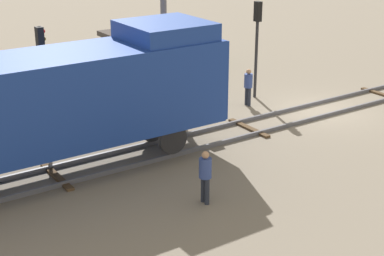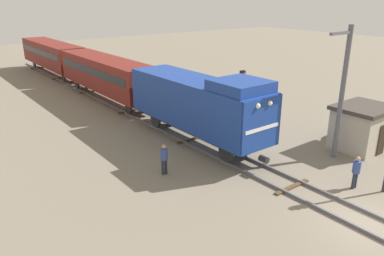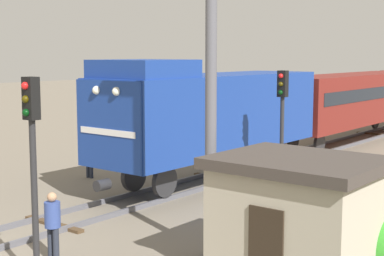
{
  "view_description": "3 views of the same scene",
  "coord_description": "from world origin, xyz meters",
  "px_view_note": "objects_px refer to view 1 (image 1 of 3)",
  "views": [
    {
      "loc": [
        -17.2,
        18.44,
        8.44
      ],
      "look_at": [
        -1.32,
        7.76,
        1.23
      ],
      "focal_mm": 55.0,
      "sensor_mm": 36.0,
      "label": 1
    },
    {
      "loc": [
        -14.01,
        -5.98,
        9.05
      ],
      "look_at": [
        -1.38,
        10.48,
        1.65
      ],
      "focal_mm": 35.0,
      "sensor_mm": 36.0,
      "label": 2
    },
    {
      "loc": [
        13.47,
        -6.34,
        4.96
      ],
      "look_at": [
        -0.55,
        11.23,
        2.11
      ],
      "focal_mm": 55.0,
      "sensor_mm": 36.0,
      "label": 3
    }
  ],
  "objects_px": {
    "traffic_signal_near": "(257,32)",
    "relay_hut": "(141,61)",
    "worker_near_track": "(248,84)",
    "worker_by_signal": "(205,173)",
    "catenary_mast": "(164,14)",
    "locomotive": "(69,95)",
    "traffic_signal_mid": "(42,63)"
  },
  "relations": [
    {
      "from": "catenary_mast",
      "to": "relay_hut",
      "type": "relative_size",
      "value": 2.17
    },
    {
      "from": "worker_near_track",
      "to": "relay_hut",
      "type": "bearing_deg",
      "value": -5.95
    },
    {
      "from": "traffic_signal_near",
      "to": "catenary_mast",
      "type": "height_order",
      "value": "catenary_mast"
    },
    {
      "from": "locomotive",
      "to": "worker_by_signal",
      "type": "bearing_deg",
      "value": -149.99
    },
    {
      "from": "locomotive",
      "to": "traffic_signal_near",
      "type": "bearing_deg",
      "value": -73.07
    },
    {
      "from": "worker_by_signal",
      "to": "worker_near_track",
      "type": "bearing_deg",
      "value": -61.48
    },
    {
      "from": "locomotive",
      "to": "relay_hut",
      "type": "xyz_separation_m",
      "value": [
        7.5,
        -6.79,
        -1.38
      ]
    },
    {
      "from": "traffic_signal_near",
      "to": "catenary_mast",
      "type": "bearing_deg",
      "value": 65.92
    },
    {
      "from": "traffic_signal_near",
      "to": "catenary_mast",
      "type": "relative_size",
      "value": 0.59
    },
    {
      "from": "catenary_mast",
      "to": "relay_hut",
      "type": "bearing_deg",
      "value": -3.67
    },
    {
      "from": "catenary_mast",
      "to": "relay_hut",
      "type": "xyz_separation_m",
      "value": [
        2.56,
        -0.16,
        -2.65
      ]
    },
    {
      "from": "locomotive",
      "to": "relay_hut",
      "type": "bearing_deg",
      "value": -42.17
    },
    {
      "from": "traffic_signal_mid",
      "to": "worker_near_track",
      "type": "distance_m",
      "value": 9.31
    },
    {
      "from": "traffic_signal_near",
      "to": "worker_near_track",
      "type": "distance_m",
      "value": 2.5
    },
    {
      "from": "traffic_signal_near",
      "to": "relay_hut",
      "type": "distance_m",
      "value": 5.94
    },
    {
      "from": "worker_near_track",
      "to": "traffic_signal_mid",
      "type": "bearing_deg",
      "value": 50.39
    },
    {
      "from": "worker_by_signal",
      "to": "catenary_mast",
      "type": "xyz_separation_m",
      "value": [
        9.14,
        -4.2,
        3.05
      ]
    },
    {
      "from": "locomotive",
      "to": "traffic_signal_near",
      "type": "relative_size",
      "value": 2.59
    },
    {
      "from": "catenary_mast",
      "to": "locomotive",
      "type": "bearing_deg",
      "value": 126.67
    },
    {
      "from": "worker_by_signal",
      "to": "catenary_mast",
      "type": "bearing_deg",
      "value": -39.49
    },
    {
      "from": "locomotive",
      "to": "catenary_mast",
      "type": "height_order",
      "value": "catenary_mast"
    },
    {
      "from": "locomotive",
      "to": "worker_by_signal",
      "type": "xyz_separation_m",
      "value": [
        -4.2,
        -2.43,
        -1.78
      ]
    },
    {
      "from": "locomotive",
      "to": "traffic_signal_mid",
      "type": "distance_m",
      "value": 3.43
    },
    {
      "from": "locomotive",
      "to": "worker_by_signal",
      "type": "distance_m",
      "value": 5.17
    },
    {
      "from": "traffic_signal_mid",
      "to": "worker_by_signal",
      "type": "bearing_deg",
      "value": -165.12
    },
    {
      "from": "worker_near_track",
      "to": "traffic_signal_near",
      "type": "bearing_deg",
      "value": -86.84
    },
    {
      "from": "traffic_signal_mid",
      "to": "worker_by_signal",
      "type": "relative_size",
      "value": 2.58
    },
    {
      "from": "worker_near_track",
      "to": "worker_by_signal",
      "type": "distance_m",
      "value": 9.62
    },
    {
      "from": "locomotive",
      "to": "traffic_signal_mid",
      "type": "relative_size",
      "value": 2.64
    },
    {
      "from": "locomotive",
      "to": "worker_by_signal",
      "type": "relative_size",
      "value": 6.82
    },
    {
      "from": "traffic_signal_mid",
      "to": "catenary_mast",
      "type": "height_order",
      "value": "catenary_mast"
    },
    {
      "from": "locomotive",
      "to": "catenary_mast",
      "type": "distance_m",
      "value": 8.36
    }
  ]
}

